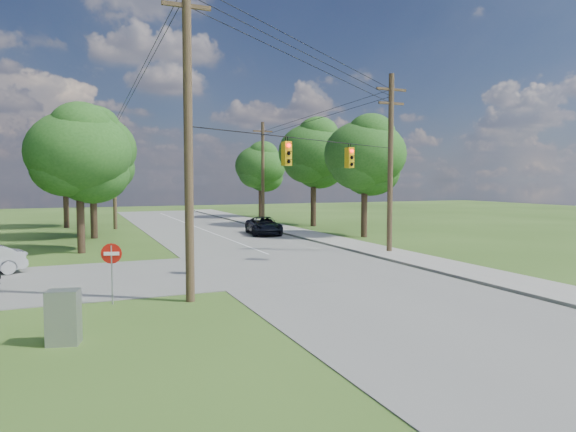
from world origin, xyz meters
name	(u,v)px	position (x,y,z in m)	size (l,w,h in m)	color
ground	(312,293)	(0.00, 0.00, 0.00)	(140.00, 140.00, 0.00)	#33511B
main_road	(305,268)	(2.00, 5.00, 0.01)	(10.00, 100.00, 0.03)	gray
sidewalk_east	(418,259)	(8.70, 5.00, 0.06)	(2.60, 100.00, 0.12)	#98978E
pole_sw	(188,125)	(-4.60, 0.40, 6.23)	(2.00, 0.32, 12.00)	brown
pole_ne	(390,161)	(8.90, 8.00, 5.47)	(2.00, 0.32, 10.50)	brown
pole_north_e	(263,172)	(8.90, 30.00, 5.13)	(2.00, 0.32, 10.00)	brown
pole_north_w	(114,171)	(-5.00, 30.00, 5.13)	(2.00, 0.32, 10.00)	brown
power_lines	(251,98)	(1.50, 11.54, 9.15)	(13.93, 29.62, 4.93)	black
traffic_signals	(321,155)	(2.55, 4.43, 5.50)	(4.91, 3.27, 1.05)	yellow
tree_w_near	(79,153)	(-8.00, 15.00, 5.92)	(6.00, 6.00, 8.40)	#473123
tree_w_mid	(92,149)	(-7.00, 23.00, 6.58)	(6.40, 6.40, 9.22)	#473123
tree_w_far	(65,159)	(-9.00, 33.00, 6.25)	(6.00, 6.00, 8.73)	#473123
tree_e_near	(365,155)	(12.00, 16.00, 6.25)	(6.20, 6.20, 8.81)	#473123
tree_e_mid	(314,153)	(12.50, 26.00, 6.91)	(6.60, 6.60, 9.64)	#473123
tree_e_far	(260,166)	(11.50, 38.00, 5.92)	(5.80, 5.80, 8.32)	#473123
car_main_north	(264,226)	(5.50, 20.47, 0.72)	(2.31, 5.00, 1.39)	black
control_cabinet	(63,317)	(-8.69, -3.09, 0.72)	(0.80, 0.58, 1.45)	gray
do_not_enter_sign	(112,259)	(-7.20, 1.00, 1.58)	(0.69, 0.24, 2.14)	gray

